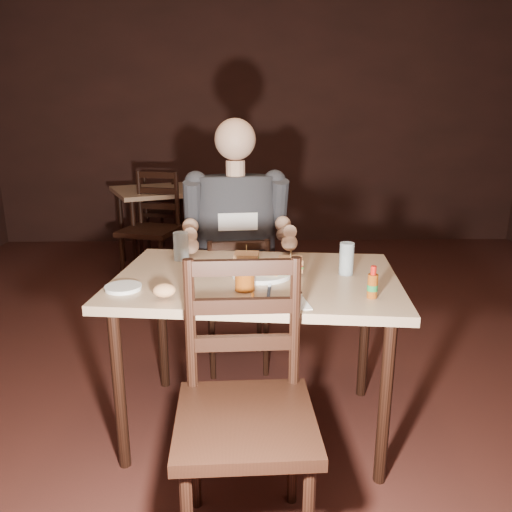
{
  "coord_description": "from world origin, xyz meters",
  "views": [
    {
      "loc": [
        -0.19,
        -2.32,
        1.47
      ],
      "look_at": [
        -0.13,
        -0.15,
        0.85
      ],
      "focal_mm": 35.0,
      "sensor_mm": 36.0,
      "label": 1
    }
  ],
  "objects_px": {
    "bg_table": "(159,198)",
    "dinner_plate": "(262,274)",
    "chair_near": "(246,420)",
    "glass_right": "(347,259)",
    "bg_chair_near": "(150,230)",
    "side_plate": "(123,288)",
    "diner": "(237,215)",
    "main_table": "(256,292)",
    "chair_far": "(237,301)",
    "glass_left": "(181,246)",
    "syrup_dispenser": "(245,277)",
    "hot_sauce": "(373,282)",
    "bg_chair_far": "(168,212)"
  },
  "relations": [
    {
      "from": "syrup_dispenser",
      "to": "main_table",
      "type": "bearing_deg",
      "value": 80.45
    },
    {
      "from": "chair_far",
      "to": "glass_right",
      "type": "relative_size",
      "value": 5.59
    },
    {
      "from": "dinner_plate",
      "to": "glass_right",
      "type": "xyz_separation_m",
      "value": [
        0.38,
        0.01,
        0.07
      ]
    },
    {
      "from": "side_plate",
      "to": "glass_left",
      "type": "bearing_deg",
      "value": 66.43
    },
    {
      "from": "hot_sauce",
      "to": "dinner_plate",
      "type": "bearing_deg",
      "value": 145.89
    },
    {
      "from": "chair_far",
      "to": "chair_near",
      "type": "height_order",
      "value": "chair_near"
    },
    {
      "from": "chair_far",
      "to": "diner",
      "type": "xyz_separation_m",
      "value": [
        0.01,
        -0.05,
        0.53
      ]
    },
    {
      "from": "dinner_plate",
      "to": "hot_sauce",
      "type": "xyz_separation_m",
      "value": [
        0.43,
        -0.29,
        0.06
      ]
    },
    {
      "from": "bg_table",
      "to": "dinner_plate",
      "type": "relative_size",
      "value": 3.93
    },
    {
      "from": "dinner_plate",
      "to": "syrup_dispenser",
      "type": "height_order",
      "value": "syrup_dispenser"
    },
    {
      "from": "glass_right",
      "to": "bg_chair_near",
      "type": "bearing_deg",
      "value": 121.16
    },
    {
      "from": "chair_far",
      "to": "bg_chair_near",
      "type": "xyz_separation_m",
      "value": [
        -0.78,
        1.52,
        0.08
      ]
    },
    {
      "from": "chair_near",
      "to": "glass_right",
      "type": "relative_size",
      "value": 6.78
    },
    {
      "from": "main_table",
      "to": "glass_right",
      "type": "xyz_separation_m",
      "value": [
        0.41,
        0.02,
        0.15
      ]
    },
    {
      "from": "bg_chair_far",
      "to": "dinner_plate",
      "type": "xyz_separation_m",
      "value": [
        0.91,
        -3.24,
        0.34
      ]
    },
    {
      "from": "bg_chair_far",
      "to": "syrup_dispenser",
      "type": "distance_m",
      "value": 3.55
    },
    {
      "from": "bg_chair_near",
      "to": "diner",
      "type": "distance_m",
      "value": 1.82
    },
    {
      "from": "main_table",
      "to": "chair_near",
      "type": "bearing_deg",
      "value": -94.32
    },
    {
      "from": "chair_near",
      "to": "hot_sauce",
      "type": "xyz_separation_m",
      "value": [
        0.5,
        0.41,
        0.34
      ]
    },
    {
      "from": "dinner_plate",
      "to": "diner",
      "type": "bearing_deg",
      "value": 101.78
    },
    {
      "from": "bg_chair_near",
      "to": "side_plate",
      "type": "distance_m",
      "value": 2.35
    },
    {
      "from": "diner",
      "to": "glass_left",
      "type": "distance_m",
      "value": 0.42
    },
    {
      "from": "hot_sauce",
      "to": "side_plate",
      "type": "relative_size",
      "value": 0.89
    },
    {
      "from": "chair_far",
      "to": "bg_chair_near",
      "type": "bearing_deg",
      "value": -68.41
    },
    {
      "from": "bg_chair_near",
      "to": "chair_far",
      "type": "bearing_deg",
      "value": -46.94
    },
    {
      "from": "glass_right",
      "to": "hot_sauce",
      "type": "relative_size",
      "value": 1.12
    },
    {
      "from": "main_table",
      "to": "chair_near",
      "type": "distance_m",
      "value": 0.72
    },
    {
      "from": "glass_right",
      "to": "glass_left",
      "type": "bearing_deg",
      "value": 161.91
    },
    {
      "from": "main_table",
      "to": "glass_left",
      "type": "bearing_deg",
      "value": 143.37
    },
    {
      "from": "diner",
      "to": "glass_right",
      "type": "bearing_deg",
      "value": -53.65
    },
    {
      "from": "bg_table",
      "to": "bg_chair_near",
      "type": "bearing_deg",
      "value": -90.0
    },
    {
      "from": "hot_sauce",
      "to": "syrup_dispenser",
      "type": "relative_size",
      "value": 1.18
    },
    {
      "from": "dinner_plate",
      "to": "chair_far",
      "type": "bearing_deg",
      "value": 101.27
    },
    {
      "from": "chair_near",
      "to": "diner",
      "type": "distance_m",
      "value": 1.34
    },
    {
      "from": "diner",
      "to": "dinner_plate",
      "type": "xyz_separation_m",
      "value": [
        0.12,
        -0.57,
        -0.16
      ]
    },
    {
      "from": "main_table",
      "to": "bg_chair_far",
      "type": "distance_m",
      "value": 3.38
    },
    {
      "from": "main_table",
      "to": "bg_table",
      "type": "relative_size",
      "value": 1.27
    },
    {
      "from": "bg_chair_far",
      "to": "side_plate",
      "type": "bearing_deg",
      "value": 113.34
    },
    {
      "from": "dinner_plate",
      "to": "hot_sauce",
      "type": "distance_m",
      "value": 0.52
    },
    {
      "from": "chair_near",
      "to": "glass_right",
      "type": "xyz_separation_m",
      "value": [
        0.46,
        0.71,
        0.35
      ]
    },
    {
      "from": "main_table",
      "to": "side_plate",
      "type": "bearing_deg",
      "value": -163.75
    },
    {
      "from": "dinner_plate",
      "to": "glass_right",
      "type": "relative_size",
      "value": 1.83
    },
    {
      "from": "hot_sauce",
      "to": "bg_chair_far",
      "type": "bearing_deg",
      "value": 110.67
    },
    {
      "from": "bg_table",
      "to": "glass_right",
      "type": "bearing_deg",
      "value": -64.33
    },
    {
      "from": "chair_near",
      "to": "dinner_plate",
      "type": "distance_m",
      "value": 0.75
    },
    {
      "from": "bg_table",
      "to": "side_plate",
      "type": "relative_size",
      "value": 7.14
    },
    {
      "from": "diner",
      "to": "glass_right",
      "type": "height_order",
      "value": "diner"
    },
    {
      "from": "dinner_plate",
      "to": "glass_right",
      "type": "bearing_deg",
      "value": 1.71
    },
    {
      "from": "bg_table",
      "to": "side_plate",
      "type": "distance_m",
      "value": 2.88
    },
    {
      "from": "chair_far",
      "to": "side_plate",
      "type": "xyz_separation_m",
      "value": [
        -0.46,
        -0.79,
        0.37
      ]
    }
  ]
}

